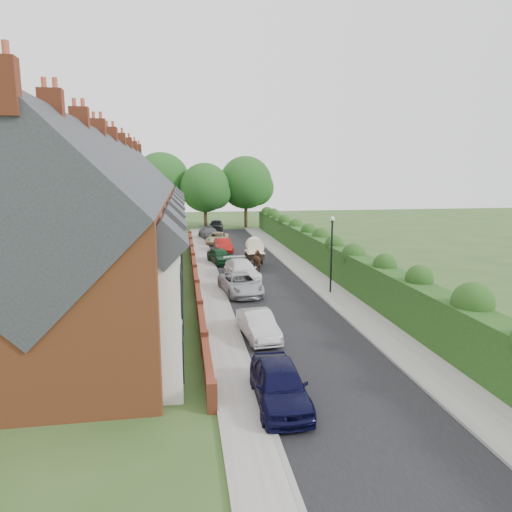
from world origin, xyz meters
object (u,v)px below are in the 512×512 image
Objects in this scene: lamppost at (332,245)px; horse_cart at (255,250)px; car_beige at (217,238)px; car_silver_b at (241,284)px; car_white at (242,270)px; car_green at (220,256)px; car_grey at (210,233)px; car_black at (216,225)px; car_silver_a at (258,325)px; car_navy at (279,384)px; horse at (259,261)px; car_red at (223,245)px.

lamppost is 10.79m from horse_cart.
horse_cart is at bearing -67.28° from car_beige.
horse_cart is (2.38, 9.04, 0.73)m from car_silver_b.
car_silver_b is at bearing -104.72° from horse_cart.
lamppost is at bearing -63.05° from car_beige.
horse_cart is (2.24, -12.94, 0.77)m from car_beige.
car_white reaches higher than car_beige.
car_white is 6.52m from car_green.
car_black reaches higher than car_grey.
lamppost is 9.85m from car_silver_a.
car_black is at bearing 74.71° from car_green.
car_white is at bearing -99.14° from car_grey.
car_navy is 21.94m from horse.
car_beige is 3.86m from car_grey.
horse_cart reaches higher than horse.
lamppost is 1.02× the size of car_white.
car_white is 2.63× the size of horse.
car_red is at bearing -96.82° from car_grey.
car_green reaches higher than car_silver_b.
car_silver_b is 21.99m from car_beige.
car_green is at bearing 92.96° from car_white.
horse_cart is (2.89, -1.38, 0.72)m from car_green.
car_navy is 24.01m from horse_cart.
horse_cart is (1.54, -24.42, 0.61)m from car_black.
car_white is (1.11, 18.77, -0.01)m from car_navy.
car_navy reaches higher than car_red.
car_silver_b is at bearing -84.45° from car_black.
car_silver_a is at bearing -100.45° from car_white.
car_red is at bearing -85.11° from horse.
horse is (2.89, -3.45, 0.13)m from car_green.
car_silver_b is 4.04m from car_white.
car_white is 3.47m from horse.
car_black is (0.69, 11.48, 0.15)m from car_beige.
car_silver_a is 0.78× the size of car_white.
car_silver_b is 1.21× the size of car_green.
car_silver_a is 0.85× the size of car_black.
car_white is at bearing -75.65° from car_beige.
car_green is 6.22m from car_red.
car_green is at bearing 85.14° from car_silver_a.
car_grey is at bearing 91.24° from car_navy.
car_white is 1.48× the size of horse_cart.
car_silver_b reaches higher than car_silver_a.
car_silver_b is at bearing -77.45° from car_beige.
horse is at bearing -68.62° from car_beige.
car_green is (-0.33, 18.70, 0.04)m from car_silver_a.
car_grey is 19.04m from horse.
horse is (-3.51, 7.95, -2.49)m from lamppost.
car_black is (0.83, 33.47, 0.12)m from car_silver_b.
car_silver_a is 0.97× the size of car_red.
car_silver_a is (-6.07, -7.29, -2.65)m from lamppost.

